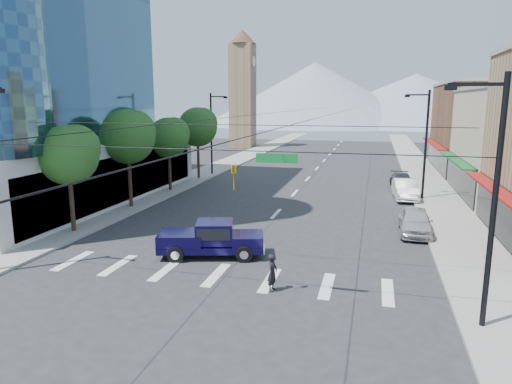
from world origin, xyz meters
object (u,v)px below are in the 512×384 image
(pedestrian, at_px, (272,273))
(pickup_truck, at_px, (211,238))
(parked_car_far, at_px, (402,181))
(parked_car_mid, at_px, (405,189))
(parked_car_near, at_px, (415,221))

(pedestrian, bearing_deg, pickup_truck, 58.82)
(pickup_truck, height_order, pedestrian, pickup_truck)
(pickup_truck, height_order, parked_car_far, pickup_truck)
(parked_car_mid, relative_size, parked_car_far, 1.06)
(pedestrian, relative_size, parked_car_far, 0.35)
(parked_car_near, height_order, parked_car_mid, parked_car_mid)
(parked_car_far, bearing_deg, pickup_truck, -119.49)
(parked_car_near, bearing_deg, pedestrian, -121.21)
(pickup_truck, bearing_deg, pedestrian, -56.41)
(pickup_truck, distance_m, parked_car_mid, 20.80)
(pickup_truck, xyz_separation_m, parked_car_mid, (10.78, 17.79, -0.16))
(pedestrian, distance_m, parked_car_mid, 22.39)
(parked_car_mid, bearing_deg, parked_car_near, -94.10)
(parked_car_near, xyz_separation_m, parked_car_mid, (0.00, 10.67, 0.02))
(pedestrian, bearing_deg, parked_car_far, -4.32)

